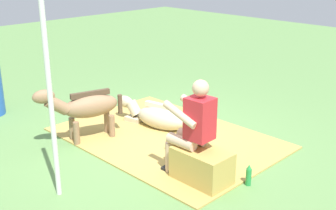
{
  "coord_description": "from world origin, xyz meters",
  "views": [
    {
      "loc": [
        -4.36,
        4.07,
        2.71
      ],
      "look_at": [
        -0.02,
        -0.24,
        0.55
      ],
      "focal_mm": 46.67,
      "sensor_mm": 36.0,
      "label": 1
    }
  ],
  "objects_px": {
    "hay_bale": "(202,166)",
    "soda_bottle": "(249,175)",
    "pony_standing": "(85,107)",
    "tent_pole_left": "(51,103)",
    "pony_lying": "(157,116)",
    "person_seated": "(193,125)"
  },
  "relations": [
    {
      "from": "hay_bale",
      "to": "soda_bottle",
      "type": "height_order",
      "value": "hay_bale"
    },
    {
      "from": "pony_standing",
      "to": "tent_pole_left",
      "type": "height_order",
      "value": "tent_pole_left"
    },
    {
      "from": "pony_standing",
      "to": "soda_bottle",
      "type": "relative_size",
      "value": 4.75
    },
    {
      "from": "hay_bale",
      "to": "soda_bottle",
      "type": "bearing_deg",
      "value": -143.05
    },
    {
      "from": "pony_standing",
      "to": "pony_lying",
      "type": "bearing_deg",
      "value": -108.48
    },
    {
      "from": "hay_bale",
      "to": "tent_pole_left",
      "type": "xyz_separation_m",
      "value": [
        1.0,
        1.41,
        0.92
      ]
    },
    {
      "from": "hay_bale",
      "to": "tent_pole_left",
      "type": "bearing_deg",
      "value": 54.69
    },
    {
      "from": "pony_standing",
      "to": "soda_bottle",
      "type": "xyz_separation_m",
      "value": [
        -2.51,
        -0.62,
        -0.4
      ]
    },
    {
      "from": "hay_bale",
      "to": "pony_standing",
      "type": "height_order",
      "value": "pony_standing"
    },
    {
      "from": "tent_pole_left",
      "to": "pony_lying",
      "type": "bearing_deg",
      "value": -72.95
    },
    {
      "from": "person_seated",
      "to": "pony_standing",
      "type": "relative_size",
      "value": 0.99
    },
    {
      "from": "pony_lying",
      "to": "person_seated",
      "type": "bearing_deg",
      "value": 151.31
    },
    {
      "from": "soda_bottle",
      "to": "person_seated",
      "type": "bearing_deg",
      "value": 29.42
    },
    {
      "from": "person_seated",
      "to": "pony_standing",
      "type": "distance_m",
      "value": 1.92
    },
    {
      "from": "person_seated",
      "to": "hay_bale",
      "type": "bearing_deg",
      "value": -178.49
    },
    {
      "from": "pony_lying",
      "to": "soda_bottle",
      "type": "distance_m",
      "value": 2.2
    },
    {
      "from": "person_seated",
      "to": "soda_bottle",
      "type": "xyz_separation_m",
      "value": [
        -0.62,
        -0.35,
        -0.58
      ]
    },
    {
      "from": "soda_bottle",
      "to": "tent_pole_left",
      "type": "relative_size",
      "value": 0.12
    },
    {
      "from": "person_seated",
      "to": "soda_bottle",
      "type": "height_order",
      "value": "person_seated"
    },
    {
      "from": "tent_pole_left",
      "to": "soda_bottle",
      "type": "bearing_deg",
      "value": -129.72
    },
    {
      "from": "pony_lying",
      "to": "soda_bottle",
      "type": "xyz_separation_m",
      "value": [
        -2.14,
        0.48,
        -0.06
      ]
    },
    {
      "from": "soda_bottle",
      "to": "pony_standing",
      "type": "bearing_deg",
      "value": 13.8
    }
  ]
}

